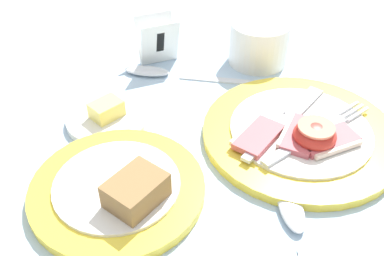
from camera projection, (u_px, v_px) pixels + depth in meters
name	position (u px, v px, depth m)	size (l,w,h in m)	color
ground_plane	(257.00, 179.00, 0.52)	(3.00, 3.00, 0.00)	#A3BCD1
breakfast_plate	(300.00, 133.00, 0.57)	(0.25, 0.25, 0.04)	yellow
bread_plate	(120.00, 189.00, 0.50)	(0.20, 0.20, 0.05)	yellow
sugar_cup	(259.00, 41.00, 0.70)	(0.09, 0.09, 0.07)	white
butter_dish	(108.00, 117.00, 0.60)	(0.11, 0.11, 0.03)	silver
number_card	(158.00, 40.00, 0.70)	(0.07, 0.06, 0.07)	white
teaspoon_by_saucer	(165.00, 73.00, 0.69)	(0.16, 0.14, 0.01)	silver
teaspoon_near_cup	(297.00, 228.00, 0.46)	(0.11, 0.18, 0.01)	silver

